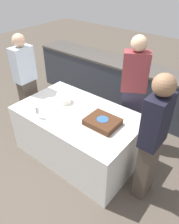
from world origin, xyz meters
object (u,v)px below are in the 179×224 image
(wine_glass, at_px, (37,110))
(person_seated_left, at_px, (27,84))
(person_cutting_cake, at_px, (133,92))
(cake, at_px, (103,122))
(person_seated_right, at_px, (152,140))
(plate_stack, at_px, (65,100))

(wine_glass, distance_m, person_seated_left, 0.86)
(person_seated_left, bearing_deg, person_cutting_cake, -63.71)
(person_cutting_cake, bearing_deg, person_seated_left, -3.18)
(cake, distance_m, person_seated_right, 0.67)
(cake, relative_size, wine_glass, 2.53)
(wine_glass, distance_m, person_cutting_cake, 1.37)
(cake, bearing_deg, person_seated_right, -0.17)
(person_cutting_cake, xyz_separation_m, person_seated_right, (0.66, -0.74, -0.03))
(plate_stack, relative_size, wine_glass, 1.21)
(plate_stack, relative_size, person_seated_left, 0.13)
(wine_glass, distance_m, person_seated_right, 1.47)
(plate_stack, relative_size, person_cutting_cake, 0.12)
(person_seated_left, relative_size, person_seated_right, 0.99)
(cake, height_order, plate_stack, cake)
(cake, xyz_separation_m, person_seated_right, (0.66, -0.00, 0.08))
(person_cutting_cake, bearing_deg, person_seated_right, 102.30)
(person_seated_left, bearing_deg, plate_stack, -83.58)
(plate_stack, bearing_deg, person_cutting_cake, 41.64)
(person_seated_left, distance_m, person_seated_right, 2.17)
(cake, distance_m, wine_glass, 0.85)
(plate_stack, bearing_deg, wine_glass, -90.54)
(cake, relative_size, plate_stack, 2.10)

